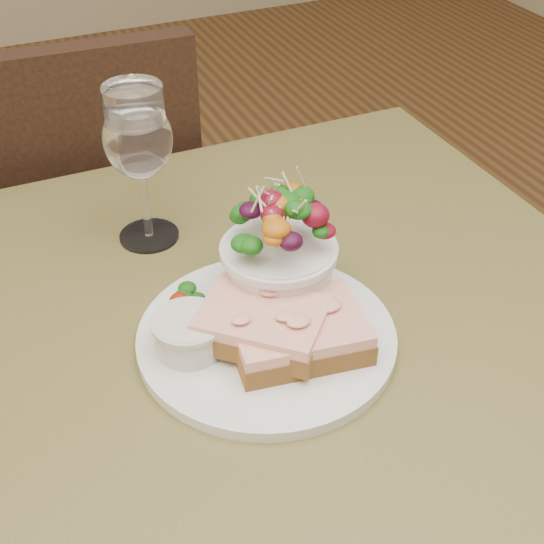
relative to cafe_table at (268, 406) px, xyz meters
name	(u,v)px	position (x,y,z in m)	size (l,w,h in m)	color
cafe_table	(268,406)	(0.00, 0.00, 0.00)	(0.80, 0.80, 0.75)	#4E4721
chair_far	(81,327)	(-0.12, 0.63, -0.36)	(0.44, 0.44, 0.90)	black
dinner_plate	(267,337)	(0.00, -0.01, 0.11)	(0.26, 0.26, 0.01)	white
sandwich_front	(298,332)	(0.02, -0.03, 0.13)	(0.14, 0.11, 0.03)	#4E3215
sandwich_back	(263,323)	(-0.01, -0.02, 0.14)	(0.15, 0.14, 0.03)	#4E3215
ramekin	(189,333)	(-0.08, 0.00, 0.13)	(0.06, 0.06, 0.04)	beige
salad_bowl	(279,247)	(0.03, 0.04, 0.17)	(0.11, 0.11, 0.13)	white
garnish	(187,299)	(-0.06, 0.07, 0.12)	(0.05, 0.04, 0.02)	#0F3D0B
wine_glass	(138,143)	(-0.06, 0.22, 0.22)	(0.08, 0.08, 0.18)	white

